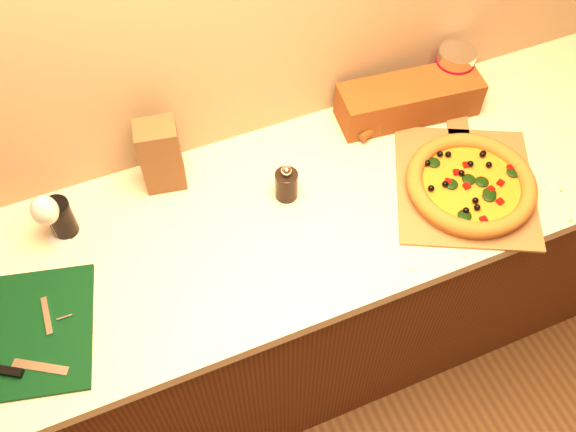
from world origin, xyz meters
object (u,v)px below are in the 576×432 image
at_px(pizza, 471,184).
at_px(rolling_pin, 405,101).
at_px(cutting_board, 41,331).
at_px(pepper_grinder, 286,184).
at_px(dark_jar, 61,218).
at_px(coffee_canister, 453,71).
at_px(wine_glass, 45,212).
at_px(pizza_peel, 464,180).

distance_m(pizza, rolling_pin, 0.36).
distance_m(pizza, cutting_board, 1.20).
xyz_separation_m(pepper_grinder, dark_jar, (-0.60, 0.12, 0.01)).
xyz_separation_m(pizza, coffee_canister, (0.16, 0.38, 0.05)).
height_order(rolling_pin, dark_jar, dark_jar).
bearing_deg(dark_jar, rolling_pin, 3.11).
bearing_deg(wine_glass, pepper_grinder, -9.11).
bearing_deg(pepper_grinder, rolling_pin, 20.49).
bearing_deg(pizza, dark_jar, 164.22).
bearing_deg(coffee_canister, pizza_peel, -113.61).
relative_size(pepper_grinder, rolling_pin, 0.31).
height_order(cutting_board, dark_jar, dark_jar).
bearing_deg(pepper_grinder, cutting_board, -167.31).
bearing_deg(cutting_board, coffee_canister, 28.24).
height_order(pizza, rolling_pin, pizza).
distance_m(pizza_peel, pizza, 0.05).
bearing_deg(cutting_board, rolling_pin, 29.59).
distance_m(pizza, coffee_canister, 0.41).
distance_m(pizza, wine_glass, 1.15).
distance_m(pizza_peel, dark_jar, 1.12).
xyz_separation_m(pepper_grinder, wine_glass, (-0.62, 0.10, 0.07)).
height_order(pizza, coffee_canister, coffee_canister).
height_order(pizza_peel, rolling_pin, rolling_pin).
distance_m(pizza_peel, wine_glass, 1.15).
distance_m(pizza, pepper_grinder, 0.52).
relative_size(cutting_board, coffee_canister, 2.41).
xyz_separation_m(cutting_board, wine_glass, (0.09, 0.26, 0.12)).
bearing_deg(pizza_peel, pepper_grinder, -170.76).
xyz_separation_m(cutting_board, dark_jar, (0.12, 0.28, 0.05)).
xyz_separation_m(pizza_peel, cutting_board, (-1.21, -0.01, 0.00)).
bearing_deg(coffee_canister, cutting_board, -165.48).
bearing_deg(dark_jar, pizza_peel, -13.92).
bearing_deg(cutting_board, pizza, 12.48).
bearing_deg(dark_jar, cutting_board, -112.67).
xyz_separation_m(rolling_pin, dark_jar, (-1.07, -0.06, 0.03)).
bearing_deg(pizza, rolling_pin, 91.60).
relative_size(pizza_peel, dark_jar, 5.37).
height_order(pizza_peel, pepper_grinder, pepper_grinder).
height_order(pizza, dark_jar, dark_jar).
bearing_deg(pizza_peel, pizza, -75.81).
bearing_deg(pepper_grinder, pizza_peel, -17.17).
bearing_deg(dark_jar, pizza, -15.78).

